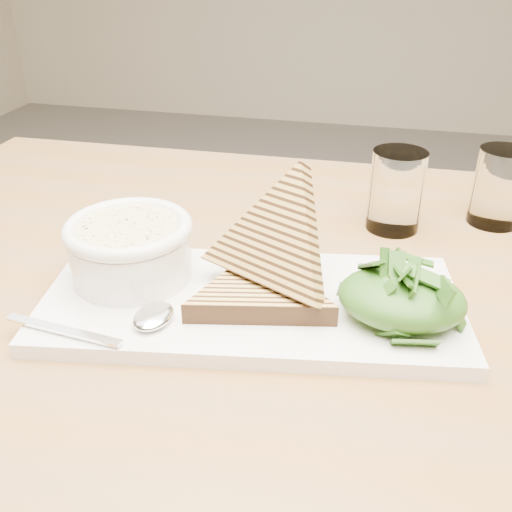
% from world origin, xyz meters
% --- Properties ---
extents(table_top, '(1.29, 0.87, 0.04)m').
position_xyz_m(table_top, '(-0.03, -0.08, 0.70)').
color(table_top, brown).
rests_on(table_top, ground).
extents(table_leg_bl, '(0.06, 0.06, 0.68)m').
position_xyz_m(table_leg_bl, '(-0.61, 0.29, 0.34)').
color(table_leg_bl, brown).
rests_on(table_leg_bl, ground).
extents(platter, '(0.43, 0.24, 0.02)m').
position_xyz_m(platter, '(-0.12, -0.10, 0.73)').
color(platter, white).
rests_on(platter, table_top).
extents(soup_bowl, '(0.12, 0.12, 0.05)m').
position_xyz_m(soup_bowl, '(-0.25, -0.09, 0.76)').
color(soup_bowl, white).
rests_on(soup_bowl, platter).
extents(soup, '(0.10, 0.10, 0.01)m').
position_xyz_m(soup, '(-0.25, -0.09, 0.79)').
color(soup, beige).
rests_on(soup, soup_bowl).
extents(bowl_rim, '(0.13, 0.13, 0.01)m').
position_xyz_m(bowl_rim, '(-0.25, -0.09, 0.79)').
color(bowl_rim, white).
rests_on(bowl_rim, soup_bowl).
extents(sandwich_flat, '(0.19, 0.19, 0.02)m').
position_xyz_m(sandwich_flat, '(-0.11, -0.10, 0.75)').
color(sandwich_flat, tan).
rests_on(sandwich_flat, platter).
extents(sandwich_lean, '(0.22, 0.22, 0.18)m').
position_xyz_m(sandwich_lean, '(-0.10, -0.08, 0.79)').
color(sandwich_lean, tan).
rests_on(sandwich_lean, sandwich_flat).
extents(salad_base, '(0.11, 0.09, 0.04)m').
position_xyz_m(salad_base, '(0.02, -0.10, 0.76)').
color(salad_base, '#184912').
rests_on(salad_base, platter).
extents(arugula_pile, '(0.11, 0.10, 0.05)m').
position_xyz_m(arugula_pile, '(0.02, -0.10, 0.77)').
color(arugula_pile, '#345B1A').
rests_on(arugula_pile, platter).
extents(spoon_bowl, '(0.04, 0.05, 0.01)m').
position_xyz_m(spoon_bowl, '(-0.20, -0.16, 0.74)').
color(spoon_bowl, silver).
rests_on(spoon_bowl, platter).
extents(spoon_handle, '(0.12, 0.02, 0.00)m').
position_xyz_m(spoon_handle, '(-0.27, -0.19, 0.74)').
color(spoon_handle, silver).
rests_on(spoon_handle, platter).
extents(glass_near, '(0.07, 0.07, 0.10)m').
position_xyz_m(glass_near, '(0.01, 0.12, 0.77)').
color(glass_near, white).
rests_on(glass_near, table_top).
extents(glass_far, '(0.06, 0.06, 0.10)m').
position_xyz_m(glass_far, '(0.13, 0.17, 0.77)').
color(glass_far, white).
rests_on(glass_far, table_top).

